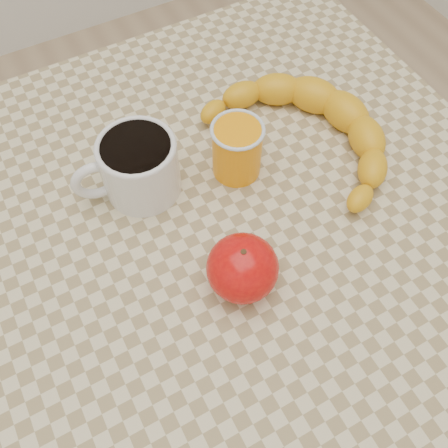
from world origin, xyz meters
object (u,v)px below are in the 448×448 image
apple (242,268)px  banana (308,131)px  table (224,264)px  coffee_mug (137,166)px  orange_juice_glass (237,149)px

apple → banana: (0.18, 0.14, -0.01)m
table → apple: bearing=-101.8°
coffee_mug → banana: bearing=-9.7°
coffee_mug → apple: coffee_mug is taller
table → orange_juice_glass: 0.16m
coffee_mug → apple: (0.05, -0.18, -0.01)m
orange_juice_glass → apple: 0.17m
table → orange_juice_glass: bearing=52.1°
orange_juice_glass → banana: 0.11m
coffee_mug → orange_juice_glass: bearing=-14.7°
banana → table: bearing=-169.4°
table → banana: size_ratio=2.23×
orange_juice_glass → banana: size_ratio=0.22×
table → coffee_mug: size_ratio=5.60×
coffee_mug → banana: 0.24m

